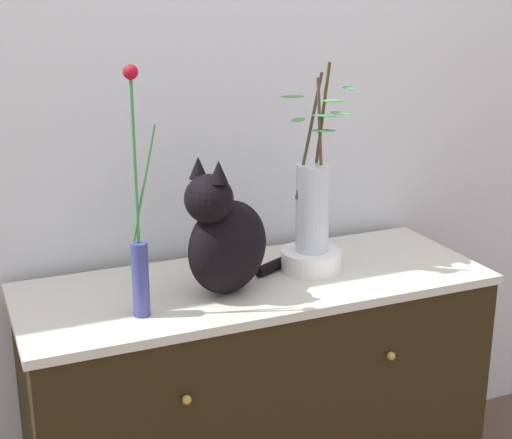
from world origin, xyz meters
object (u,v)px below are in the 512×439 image
at_px(bowl_porcelain, 311,260).
at_px(vase_glass_clear, 313,202).
at_px(sideboard, 256,405).
at_px(vase_slim_green, 139,251).
at_px(cat_sitting, 226,238).

distance_m(bowl_porcelain, vase_glass_clear, 0.18).
height_order(sideboard, bowl_porcelain, bowl_porcelain).
relative_size(bowl_porcelain, vase_glass_clear, 0.33).
relative_size(sideboard, vase_glass_clear, 2.45).
bearing_deg(sideboard, bowl_porcelain, 3.09).
xyz_separation_m(sideboard, vase_slim_green, (-0.36, -0.11, 0.58)).
distance_m(sideboard, bowl_porcelain, 0.47).
height_order(bowl_porcelain, vase_glass_clear, vase_glass_clear).
height_order(sideboard, cat_sitting, cat_sitting).
xyz_separation_m(cat_sitting, bowl_porcelain, (0.29, 0.06, -0.12)).
bearing_deg(sideboard, vase_slim_green, -162.92).
xyz_separation_m(sideboard, bowl_porcelain, (0.18, 0.01, 0.44)).
height_order(sideboard, vase_slim_green, vase_slim_green).
bearing_deg(vase_glass_clear, cat_sitting, -168.05).
relative_size(sideboard, bowl_porcelain, 7.52).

